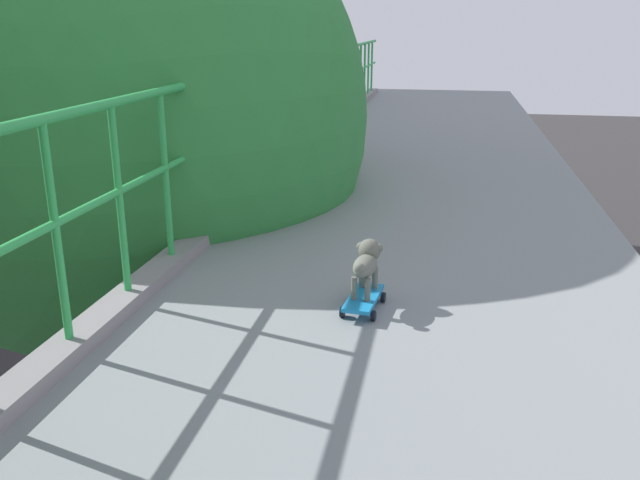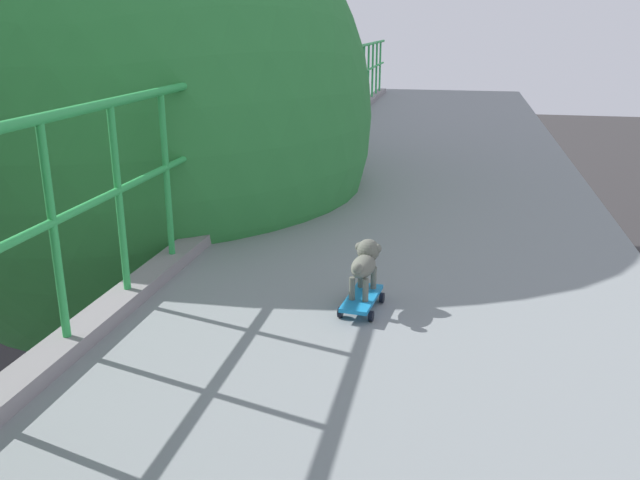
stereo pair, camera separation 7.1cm
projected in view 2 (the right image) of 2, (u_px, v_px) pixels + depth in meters
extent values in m
cylinder|color=green|center=(54.00, 233.00, 3.34)|extent=(0.04, 0.04, 1.14)
cylinder|color=green|center=(119.00, 200.00, 3.96)|extent=(0.04, 0.04, 1.14)
cylinder|color=green|center=(167.00, 176.00, 4.59)|extent=(0.04, 0.04, 1.14)
cylinder|color=green|center=(203.00, 157.00, 5.22)|extent=(0.04, 0.04, 1.14)
cylinder|color=green|center=(231.00, 143.00, 5.84)|extent=(0.04, 0.04, 1.14)
cylinder|color=green|center=(254.00, 131.00, 6.47)|extent=(0.04, 0.04, 1.14)
cylinder|color=green|center=(273.00, 121.00, 7.09)|extent=(0.04, 0.04, 1.14)
cylinder|color=green|center=(288.00, 113.00, 7.72)|extent=(0.04, 0.04, 1.14)
cylinder|color=green|center=(302.00, 106.00, 8.35)|extent=(0.04, 0.04, 1.14)
cylinder|color=green|center=(313.00, 101.00, 8.97)|extent=(0.04, 0.04, 1.14)
cylinder|color=green|center=(323.00, 95.00, 9.60)|extent=(0.04, 0.04, 1.14)
cylinder|color=green|center=(332.00, 91.00, 10.23)|extent=(0.04, 0.04, 1.14)
cylinder|color=green|center=(340.00, 87.00, 10.85)|extent=(0.04, 0.04, 1.14)
cylinder|color=green|center=(347.00, 83.00, 11.48)|extent=(0.04, 0.04, 1.14)
cylinder|color=green|center=(353.00, 80.00, 12.10)|extent=(0.04, 0.04, 1.14)
cylinder|color=green|center=(359.00, 77.00, 12.73)|extent=(0.04, 0.04, 1.14)
cylinder|color=green|center=(364.00, 75.00, 13.36)|extent=(0.04, 0.04, 1.14)
cylinder|color=green|center=(368.00, 72.00, 13.98)|extent=(0.04, 0.04, 1.14)
cylinder|color=green|center=(373.00, 70.00, 14.61)|extent=(0.04, 0.04, 1.14)
cylinder|color=green|center=(376.00, 68.00, 15.23)|extent=(0.04, 0.04, 1.14)
cylinder|color=green|center=(380.00, 66.00, 15.86)|extent=(0.04, 0.04, 1.14)
cube|color=#103F91|center=(146.00, 195.00, 23.71)|extent=(2.34, 10.44, 2.92)
cube|color=black|center=(144.00, 181.00, 23.55)|extent=(2.36, 9.60, 0.70)
cylinder|color=black|center=(213.00, 205.00, 27.28)|extent=(0.28, 0.96, 0.96)
cylinder|color=black|center=(162.00, 202.00, 27.72)|extent=(0.28, 0.96, 0.96)
cylinder|color=black|center=(141.00, 257.00, 21.21)|extent=(0.28, 0.96, 0.96)
cylinder|color=black|center=(77.00, 253.00, 21.65)|extent=(0.28, 0.96, 0.96)
cylinder|color=brown|center=(152.00, 440.00, 8.39)|extent=(0.39, 0.39, 5.20)
ellipsoid|color=#2F833B|center=(123.00, 115.00, 7.13)|extent=(5.30, 5.30, 5.21)
cube|color=#1A83C7|center=(362.00, 298.00, 4.03)|extent=(0.21, 0.46, 0.02)
cylinder|color=black|center=(382.00, 298.00, 4.15)|extent=(0.03, 0.07, 0.06)
cylinder|color=black|center=(353.00, 294.00, 4.20)|extent=(0.03, 0.07, 0.06)
cylinder|color=black|center=(371.00, 316.00, 3.89)|extent=(0.03, 0.07, 0.06)
cylinder|color=black|center=(340.00, 312.00, 3.94)|extent=(0.03, 0.07, 0.06)
cylinder|color=#5F6156|center=(374.00, 278.00, 4.13)|extent=(0.04, 0.04, 0.14)
cylinder|color=#5F6156|center=(361.00, 276.00, 4.15)|extent=(0.04, 0.04, 0.14)
cylinder|color=#5F6156|center=(365.00, 290.00, 3.94)|extent=(0.04, 0.04, 0.14)
cylinder|color=#5F6156|center=(352.00, 288.00, 3.96)|extent=(0.04, 0.04, 0.14)
ellipsoid|color=#5F6156|center=(363.00, 266.00, 4.01)|extent=(0.16, 0.29, 0.12)
sphere|color=#5F6156|center=(368.00, 250.00, 4.10)|extent=(0.14, 0.14, 0.14)
ellipsoid|color=#67664C|center=(371.00, 249.00, 4.16)|extent=(0.06, 0.07, 0.04)
sphere|color=#5F6156|center=(377.00, 249.00, 4.08)|extent=(0.06, 0.06, 0.06)
sphere|color=#5F6156|center=(360.00, 247.00, 4.11)|extent=(0.06, 0.06, 0.06)
sphere|color=#5F6156|center=(357.00, 268.00, 3.87)|extent=(0.06, 0.06, 0.06)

